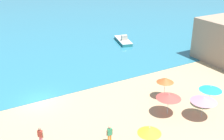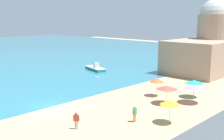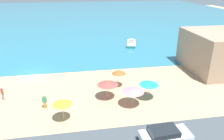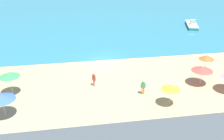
{
  "view_description": "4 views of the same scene",
  "coord_description": "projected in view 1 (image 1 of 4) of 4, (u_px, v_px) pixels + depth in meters",
  "views": [
    {
      "loc": [
        -6.17,
        -25.54,
        14.37
      ],
      "look_at": [
        8.43,
        -0.18,
        1.76
      ],
      "focal_mm": 45.0,
      "sensor_mm": 36.0,
      "label": 1
    },
    {
      "loc": [
        -16.34,
        -25.26,
        9.61
      ],
      "look_at": [
        12.0,
        2.41,
        2.17
      ],
      "focal_mm": 45.0,
      "sensor_mm": 36.0,
      "label": 2
    },
    {
      "loc": [
        6.54,
        -30.18,
        12.63
      ],
      "look_at": [
        10.88,
        -4.59,
        1.85
      ],
      "focal_mm": 35.0,
      "sensor_mm": 36.0,
      "label": 3
    },
    {
      "loc": [
        -4.36,
        -33.97,
        15.0
      ],
      "look_at": [
        0.32,
        -5.15,
        0.97
      ],
      "focal_mm": 45.0,
      "sensor_mm": 36.0,
      "label": 4
    }
  ],
  "objects": [
    {
      "name": "ground_plane",
      "position": [
        40.0,
        101.0,
        28.84
      ],
      "size": [
        160.0,
        160.0,
        0.0
      ],
      "primitive_type": "plane",
      "color": "tan"
    },
    {
      "name": "beach_umbrella_4",
      "position": [
        204.0,
        99.0,
        25.36
      ],
      "size": [
        2.41,
        2.41,
        2.13
      ],
      "color": "#B2B2B7",
      "rests_on": "ground_plane"
    },
    {
      "name": "beach_umbrella_5",
      "position": [
        169.0,
        96.0,
        25.87
      ],
      "size": [
        2.33,
        2.33,
        2.17
      ],
      "color": "#B2B2B7",
      "rests_on": "ground_plane"
    },
    {
      "name": "beach_umbrella_6",
      "position": [
        165.0,
        80.0,
        28.78
      ],
      "size": [
        1.78,
        1.78,
        2.36
      ],
      "color": "#B2B2B7",
      "rests_on": "ground_plane"
    },
    {
      "name": "beach_umbrella_7",
      "position": [
        211.0,
        88.0,
        27.24
      ],
      "size": [
        2.21,
        2.21,
        2.21
      ],
      "color": "#B2B2B7",
      "rests_on": "ground_plane"
    },
    {
      "name": "beach_umbrella_8",
      "position": [
        149.0,
        130.0,
        20.81
      ],
      "size": [
        1.81,
        1.81,
        2.32
      ],
      "color": "#B2B2B7",
      "rests_on": "ground_plane"
    },
    {
      "name": "bather_0",
      "position": [
        40.0,
        135.0,
        22.11
      ],
      "size": [
        0.39,
        0.48,
        1.59
      ],
      "color": "pink",
      "rests_on": "ground_plane"
    },
    {
      "name": "bather_2",
      "position": [
        110.0,
        133.0,
        22.32
      ],
      "size": [
        0.57,
        0.25,
        1.6
      ],
      "color": "orange",
      "rests_on": "ground_plane"
    },
    {
      "name": "skiff_nearshore",
      "position": [
        123.0,
        40.0,
        46.73
      ],
      "size": [
        3.02,
        5.68,
        1.43
      ],
      "color": "#23777A",
      "rests_on": "sea"
    }
  ]
}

